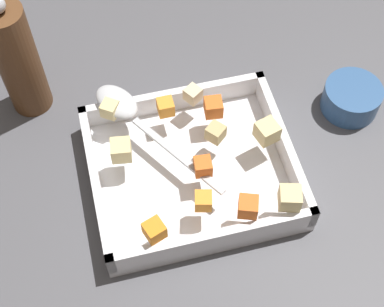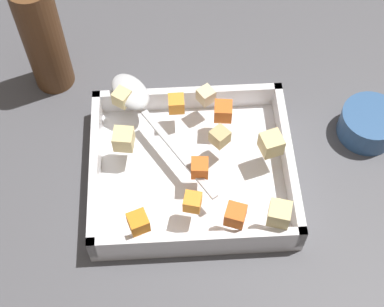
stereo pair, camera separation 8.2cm
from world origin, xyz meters
The scene contains 17 objects.
ground_plane centered at (0.00, 0.00, 0.00)m, with size 4.00×4.00×0.00m, color #4C4C51.
baking_dish centered at (0.01, 0.01, 0.02)m, with size 0.29×0.26×0.05m.
carrot_chunk_corner_se centered at (-0.04, 0.11, 0.07)m, with size 0.03×0.03×0.03m, color orange.
carrot_chunk_far_left centered at (0.09, 0.11, 0.07)m, with size 0.03×0.03×0.03m, color orange.
carrot_chunk_under_handle centered at (0.03, -0.08, 0.07)m, with size 0.02×0.02×0.02m, color orange.
carrot_chunk_back_center centered at (0.01, 0.08, 0.07)m, with size 0.02×0.02×0.02m, color orange.
carrot_chunk_rim_edge centered at (-0.04, -0.06, 0.07)m, with size 0.03×0.03×0.03m, color orange.
carrot_chunk_corner_nw centered at (0.00, 0.03, 0.07)m, with size 0.02×0.02×0.02m, color orange.
potato_chunk_center centered at (0.11, -0.10, 0.07)m, with size 0.02×0.02×0.02m, color #E0CC89.
potato_chunk_near_spoon centered at (-0.03, -0.02, 0.07)m, with size 0.02×0.02×0.02m, color tan.
potato_chunk_heap_side centered at (0.11, -0.02, 0.07)m, with size 0.03×0.03×0.03m, color #E0CC89.
potato_chunk_near_left centered at (-0.10, 0.11, 0.07)m, with size 0.03×0.03×0.03m, color #E0CC89.
potato_chunk_mid_right centered at (-0.02, -0.09, 0.07)m, with size 0.02×0.02×0.02m, color beige.
potato_chunk_near_right centered at (-0.10, 0.00, 0.07)m, with size 0.03×0.03×0.03m, color #E0CC89.
serving_spoon centered at (0.09, -0.10, 0.06)m, with size 0.16×0.23×0.02m.
pepper_mill centered at (0.23, -0.19, 0.10)m, with size 0.06×0.06×0.22m.
small_prep_bowl centered at (-0.27, -0.06, 0.02)m, with size 0.09×0.09×0.05m, color #33598C.
Camera 2 is at (0.03, 0.44, 0.76)m, focal length 54.23 mm.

